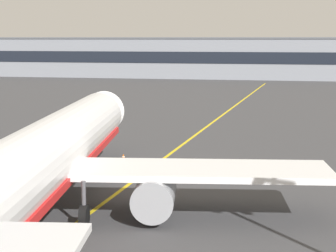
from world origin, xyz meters
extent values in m
cube|color=yellow|center=(0.00, 30.00, 0.00)|extent=(8.84, 179.81, 0.01)
cylinder|color=white|center=(-2.85, 15.84, 3.50)|extent=(9.21, 36.16, 3.80)
cone|color=white|center=(-5.77, 34.92, 3.50)|extent=(3.96, 3.12, 3.61)
cube|color=red|center=(-2.85, 15.84, 2.46)|extent=(8.70, 33.30, 0.44)
cube|color=black|center=(-5.48, 33.04, 4.17)|extent=(2.98, 1.52, 0.60)
cube|color=white|center=(-2.94, 16.43, 2.65)|extent=(32.36, 9.59, 0.36)
cylinder|color=gray|center=(3.34, 16.38, 1.43)|extent=(2.82, 3.91, 2.30)
cylinder|color=black|center=(3.06, 18.21, 1.43)|extent=(1.96, 0.47, 1.95)
cylinder|color=#4C4C51|center=(-5.04, 30.17, 1.48)|extent=(0.24, 0.24, 1.60)
cylinder|color=black|center=(-5.04, 30.17, 0.45)|extent=(0.53, 0.95, 0.90)
cylinder|color=#4C4C51|center=(0.02, 14.26, 1.77)|extent=(0.24, 0.24, 1.60)
cylinder|color=black|center=(0.02, 14.26, 0.65)|extent=(0.59, 1.35, 1.30)
cone|color=orange|center=(-2.96, 31.87, 0.28)|extent=(0.36, 0.36, 0.55)
cylinder|color=white|center=(-2.96, 31.87, 0.30)|extent=(0.23, 0.23, 0.07)
cube|color=orange|center=(-2.96, 31.87, 0.01)|extent=(0.44, 0.44, 0.03)
cube|color=gray|center=(-1.48, 135.36, 4.92)|extent=(167.69, 12.00, 9.83)
cube|color=black|center=(-1.48, 129.31, 5.32)|extent=(160.98, 0.12, 2.80)
cube|color=#595C63|center=(-1.48, 135.36, 10.03)|extent=(168.09, 12.40, 0.40)
camera|label=1|loc=(10.72, -14.64, 9.99)|focal=63.80mm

